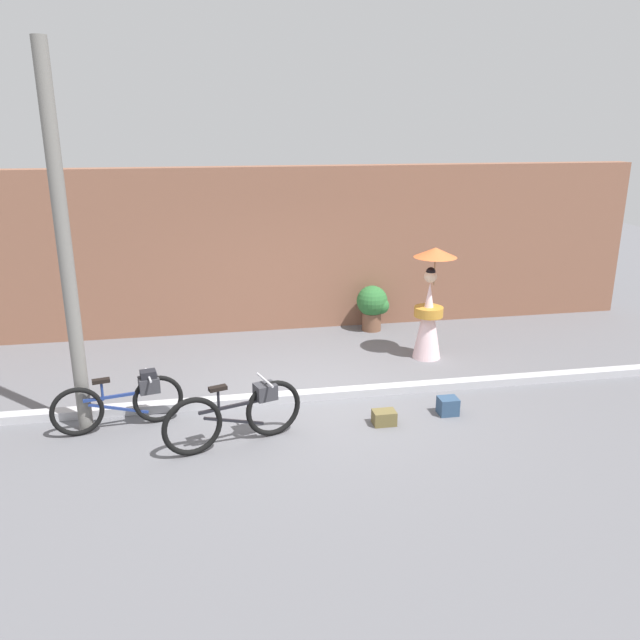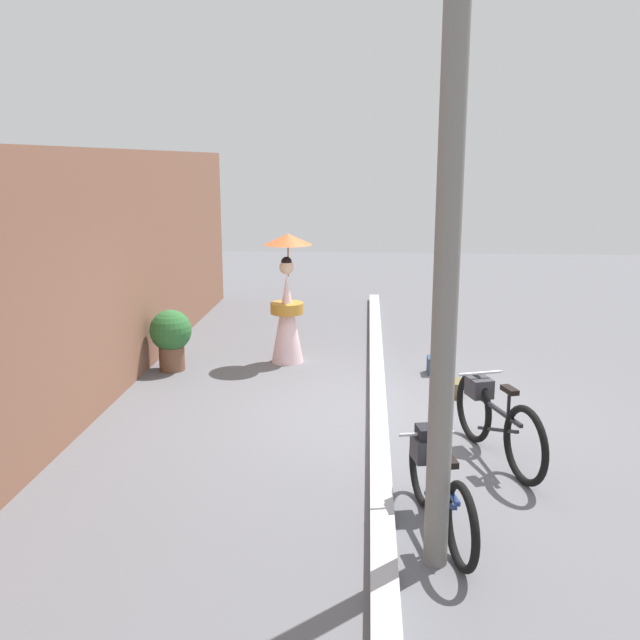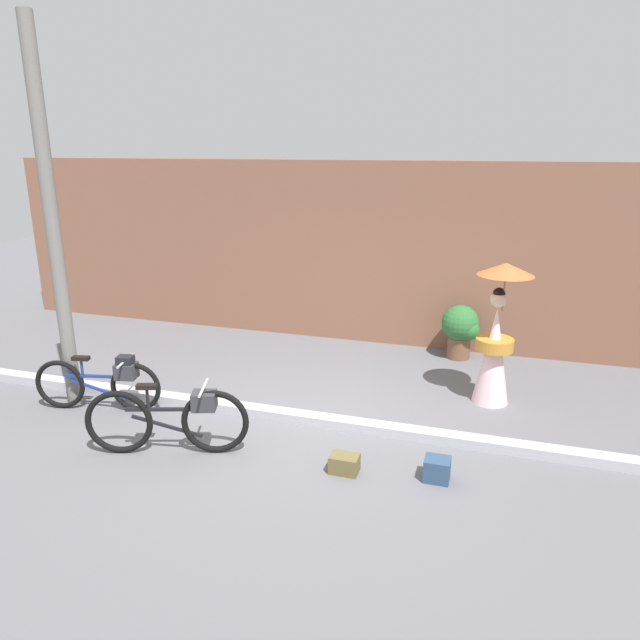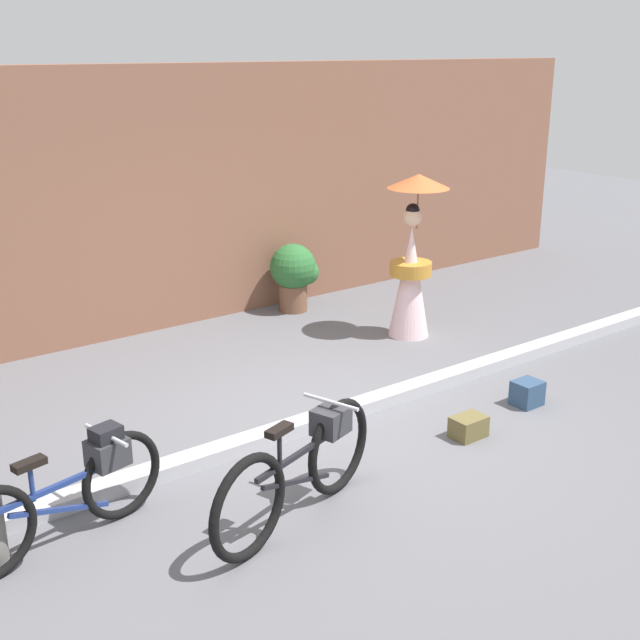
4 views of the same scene
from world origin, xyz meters
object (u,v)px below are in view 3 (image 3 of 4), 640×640
at_px(bicycle_near_officer, 171,419).
at_px(person_with_parasol, 496,337).
at_px(utility_pole, 52,224).
at_px(potted_plant_by_door, 461,328).
at_px(backpack_spare, 344,464).
at_px(bicycle_far_side, 103,382).
at_px(backpack_on_pavement, 437,469).

relative_size(bicycle_near_officer, person_with_parasol, 0.92).
xyz_separation_m(person_with_parasol, utility_pole, (-5.34, -1.72, 1.48)).
distance_m(potted_plant_by_door, backpack_spare, 4.04).
distance_m(bicycle_near_officer, utility_pole, 2.89).
relative_size(potted_plant_by_door, backpack_spare, 2.91).
xyz_separation_m(bicycle_far_side, backpack_on_pavement, (4.34, -0.40, -0.27)).
bearing_deg(backpack_spare, person_with_parasol, 58.31).
relative_size(potted_plant_by_door, backpack_on_pavement, 3.36).
xyz_separation_m(backpack_spare, utility_pole, (-3.91, 0.59, 2.30)).
xyz_separation_m(potted_plant_by_door, backpack_on_pavement, (0.07, -3.78, -0.39)).
distance_m(backpack_on_pavement, backpack_spare, 0.97).
xyz_separation_m(bicycle_near_officer, utility_pole, (-1.96, 0.77, 1.98)).
relative_size(backpack_on_pavement, utility_pole, 0.05).
height_order(person_with_parasol, backpack_spare, person_with_parasol).
height_order(bicycle_far_side, potted_plant_by_door, potted_plant_by_door).
bearing_deg(backpack_spare, bicycle_near_officer, -174.84).
relative_size(backpack_on_pavement, backpack_spare, 0.87).
xyz_separation_m(bicycle_near_officer, backpack_on_pavement, (2.90, 0.31, -0.29)).
bearing_deg(bicycle_far_side, backpack_spare, -9.05).
bearing_deg(utility_pole, backpack_on_pavement, -5.30).
bearing_deg(person_with_parasol, backpack_spare, -121.69).
bearing_deg(potted_plant_by_door, bicycle_near_officer, -124.70).
bearing_deg(person_with_parasol, potted_plant_by_door, 108.68).
height_order(person_with_parasol, backpack_on_pavement, person_with_parasol).
bearing_deg(potted_plant_by_door, backpack_spare, -102.73).
bearing_deg(backpack_spare, utility_pole, 171.43).
height_order(bicycle_far_side, person_with_parasol, person_with_parasol).
bearing_deg(backpack_on_pavement, utility_pole, 174.70).
distance_m(backpack_on_pavement, utility_pole, 5.39).
distance_m(bicycle_near_officer, backpack_spare, 1.98).
relative_size(person_with_parasol, utility_pole, 0.40).
height_order(backpack_on_pavement, utility_pole, utility_pole).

